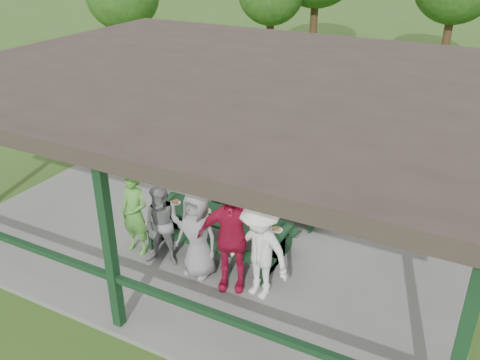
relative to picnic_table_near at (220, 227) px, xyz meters
The scene contains 16 objects.
ground 1.38m from the picnic_table_near, 107.37° to the left, with size 90.00×90.00×0.00m, color #38591B.
concrete_slab 1.36m from the picnic_table_near, 107.37° to the left, with size 10.00×8.00×0.10m, color slate.
pavilion_structure 2.88m from the picnic_table_near, 107.37° to the left, with size 10.60×8.60×3.24m.
picnic_table_near is the anchor object (origin of this frame).
picnic_table_far 2.01m from the picnic_table_near, 84.37° to the left, with size 2.65×1.39×0.75m.
table_setting 0.41m from the picnic_table_near, ahead, with size 2.42×0.45×0.10m.
contestant_green 1.65m from the picnic_table_near, 149.27° to the right, with size 0.61×0.40×1.68m, color #54A13A.
contestant_grey_left 1.18m from the picnic_table_near, 126.28° to the right, with size 0.78×0.61×1.61m, color gray.
contestant_grey_mid 0.96m from the picnic_table_near, 86.88° to the right, with size 0.82×0.53×1.67m, color gray.
contestant_red 1.28m from the picnic_table_near, 51.74° to the right, with size 1.14×0.48×1.95m, color #AD1236.
contestant_white_fedora 1.61m from the picnic_table_near, 35.83° to the right, with size 1.24×0.85×1.82m.
spectator_lblue 3.01m from the picnic_table_near, 102.56° to the left, with size 1.49×0.47×1.60m, color #87A7D2.
spectator_blue 3.96m from the picnic_table_near, 118.69° to the left, with size 0.70×0.46×1.92m, color teal.
spectator_grey 3.04m from the picnic_table_near, 69.03° to the left, with size 0.79×0.61×1.62m, color gray.
pickup_truck 9.07m from the picnic_table_near, 80.76° to the left, with size 2.37×5.14×1.43m, color silver.
farm_trailer 10.23m from the picnic_table_near, 95.87° to the left, with size 4.03×1.93×1.40m.
Camera 1 is at (4.59, -8.44, 5.74)m, focal length 38.00 mm.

